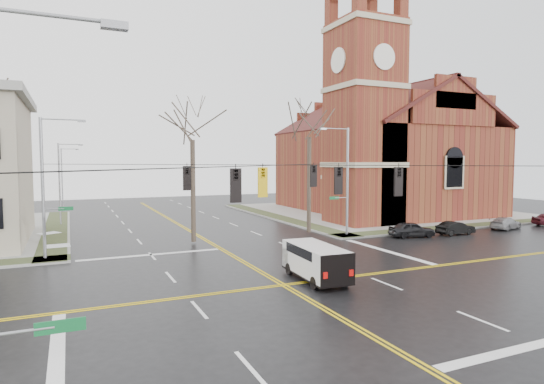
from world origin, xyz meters
name	(u,v)px	position (x,y,z in m)	size (l,w,h in m)	color
ground	(283,285)	(0.00, 0.00, 0.00)	(120.00, 120.00, 0.00)	black
sidewalks	(283,284)	(0.00, 0.00, 0.08)	(80.00, 80.00, 0.17)	gray
road_markings	(283,285)	(0.00, 0.00, 0.01)	(100.00, 100.00, 0.01)	gold
church	(378,144)	(24.76, 24.78, 8.43)	(24.28, 27.48, 27.50)	maroon
signal_pole_ne	(346,178)	(11.32, 11.50, 4.95)	(2.75, 0.22, 9.00)	gray
signal_pole_nw	(46,184)	(-11.32, 11.50, 4.95)	(2.75, 0.22, 9.00)	gray
span_wires	(284,165)	(0.00, 0.00, 6.20)	(23.02, 23.02, 0.03)	black
traffic_signals	(289,180)	(0.00, -0.67, 5.45)	(8.21, 8.26, 1.30)	black
streetlight_north_a	(61,181)	(-10.65, 28.00, 4.47)	(2.30, 0.20, 8.00)	gray
streetlight_north_b	(63,175)	(-10.65, 48.00, 4.47)	(2.30, 0.20, 8.00)	gray
cargo_van	(314,259)	(2.01, 0.36, 1.11)	(2.20, 5.05, 1.88)	white
parked_car_a	(412,229)	(16.16, 8.82, 0.65)	(1.54, 3.82, 1.30)	black
parked_car_b	(455,228)	(20.50, 8.26, 0.58)	(1.23, 3.52, 1.16)	black
parked_car_c	(505,223)	(27.22, 8.69, 0.57)	(1.60, 3.93, 1.14)	gray
tree_nw_near	(192,133)	(-1.27, 13.43, 8.50)	(4.00, 4.00, 11.75)	#392E24
tree_ne	(309,131)	(9.15, 13.93, 9.00)	(4.00, 4.00, 12.45)	#392E24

